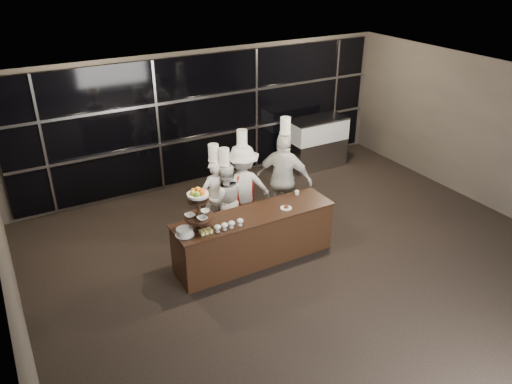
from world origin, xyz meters
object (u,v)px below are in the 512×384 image
buffet_counter (254,237)px  display_stand (199,206)px  layer_cake (184,232)px  chef_d (284,179)px  chef_a (215,196)px  display_case (318,141)px  chef_c (243,187)px  chef_b (225,199)px

buffet_counter → display_stand: (-1.00, -0.00, 0.87)m
layer_cake → chef_d: bearing=20.5°
chef_a → layer_cake: bearing=-132.2°
buffet_counter → display_stand: 1.33m
buffet_counter → display_case: 4.36m
display_stand → chef_d: size_ratio=0.34×
chef_c → display_case: bearing=29.5°
chef_b → chef_c: 0.44m
display_case → chef_c: (-2.98, -1.68, 0.17)m
chef_d → display_stand: bearing=-158.2°
chef_c → layer_cake: bearing=-144.9°
buffet_counter → display_case: size_ratio=1.99×
chef_b → chef_d: 1.21m
chef_a → chef_c: 0.56m
layer_cake → chef_b: 1.63m
display_case → chef_b: bearing=-152.3°
display_case → chef_d: 2.96m
display_case → chef_a: (-3.53, -1.63, 0.10)m
display_case → chef_d: size_ratio=0.65×
chef_b → chef_c: (0.42, 0.10, 0.11)m
buffet_counter → layer_cake: (-1.28, -0.05, 0.51)m
layer_cake → chef_b: (1.23, 1.06, -0.23)m
display_stand → chef_d: bearing=21.8°
chef_c → chef_b: bearing=-166.6°
layer_cake → chef_a: bearing=47.8°
buffet_counter → chef_b: chef_b is taller
buffet_counter → display_stand: bearing=-180.0°
chef_a → chef_b: bearing=-49.3°
layer_cake → chef_c: (1.64, 1.16, -0.11)m
buffet_counter → chef_d: chef_d is taller
buffet_counter → chef_a: 1.22m
display_stand → chef_d: (2.12, 0.85, -0.38)m
layer_cake → chef_c: size_ratio=0.15×
display_stand → chef_b: 1.50m
chef_d → chef_c: bearing=161.4°
chef_c → buffet_counter: bearing=-108.2°
buffet_counter → chef_a: (-0.19, 1.16, 0.32)m
display_stand → display_case: size_ratio=0.52×
chef_c → display_stand: bearing=-141.0°
buffet_counter → chef_c: (0.36, 1.11, 0.40)m
display_case → display_stand: bearing=-147.3°
display_case → chef_b: chef_b is taller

